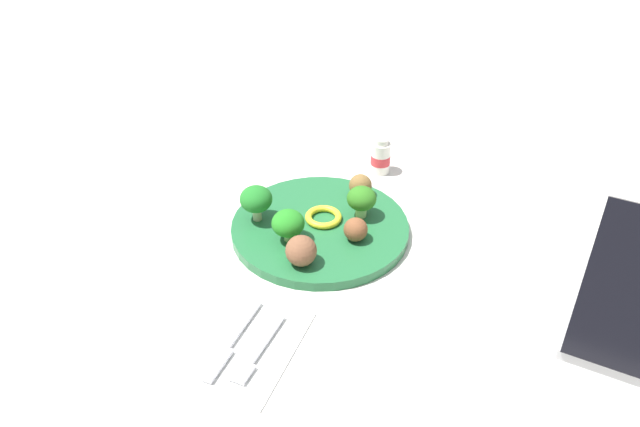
# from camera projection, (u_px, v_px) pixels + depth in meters

# --- Properties ---
(ground_plane) EXTENTS (4.00, 4.00, 0.00)m
(ground_plane) POSITION_uv_depth(u_px,v_px,m) (320.00, 232.00, 0.99)
(ground_plane) COLOR silver
(plate) EXTENTS (0.28, 0.28, 0.02)m
(plate) POSITION_uv_depth(u_px,v_px,m) (320.00, 228.00, 0.98)
(plate) COLOR #236638
(plate) RESTS_ON ground_plane
(broccoli_floret_mid_left) EXTENTS (0.05, 0.05, 0.06)m
(broccoli_floret_mid_left) POSITION_uv_depth(u_px,v_px,m) (256.00, 200.00, 0.96)
(broccoli_floret_mid_left) COLOR #ACBB84
(broccoli_floret_mid_left) RESTS_ON plate
(broccoli_floret_far_rim) EXTENTS (0.05, 0.05, 0.05)m
(broccoli_floret_far_rim) POSITION_uv_depth(u_px,v_px,m) (362.00, 199.00, 0.98)
(broccoli_floret_far_rim) COLOR #A4D07A
(broccoli_floret_far_rim) RESTS_ON plate
(broccoli_floret_back_right) EXTENTS (0.05, 0.05, 0.05)m
(broccoli_floret_back_right) POSITION_uv_depth(u_px,v_px,m) (288.00, 224.00, 0.93)
(broccoli_floret_back_right) COLOR #9BC46C
(broccoli_floret_back_right) RESTS_ON plate
(meatball_front_right) EXTENTS (0.04, 0.04, 0.04)m
(meatball_front_right) POSITION_uv_depth(u_px,v_px,m) (356.00, 229.00, 0.93)
(meatball_front_right) COLOR brown
(meatball_front_right) RESTS_ON plate
(meatball_mid_left) EXTENTS (0.05, 0.05, 0.05)m
(meatball_mid_left) POSITION_uv_depth(u_px,v_px,m) (301.00, 251.00, 0.89)
(meatball_mid_left) COLOR brown
(meatball_mid_left) RESTS_ON plate
(meatball_far_rim) EXTENTS (0.04, 0.04, 0.04)m
(meatball_far_rim) POSITION_uv_depth(u_px,v_px,m) (360.00, 185.00, 1.03)
(meatball_far_rim) COLOR brown
(meatball_far_rim) RESTS_ON plate
(pepper_ring_mid_right) EXTENTS (0.06, 0.06, 0.01)m
(pepper_ring_mid_right) POSITION_uv_depth(u_px,v_px,m) (323.00, 217.00, 0.98)
(pepper_ring_mid_right) COLOR yellow
(pepper_ring_mid_right) RESTS_ON plate
(napkin) EXTENTS (0.18, 0.13, 0.01)m
(napkin) POSITION_uv_depth(u_px,v_px,m) (247.00, 345.00, 0.79)
(napkin) COLOR white
(napkin) RESTS_ON ground_plane
(fork) EXTENTS (0.12, 0.02, 0.01)m
(fork) POSITION_uv_depth(u_px,v_px,m) (257.00, 351.00, 0.77)
(fork) COLOR silver
(fork) RESTS_ON napkin
(knife) EXTENTS (0.15, 0.02, 0.01)m
(knife) POSITION_uv_depth(u_px,v_px,m) (232.00, 343.00, 0.78)
(knife) COLOR silver
(knife) RESTS_ON napkin
(yogurt_bottle) EXTENTS (0.04, 0.04, 0.07)m
(yogurt_bottle) POSITION_uv_depth(u_px,v_px,m) (381.00, 157.00, 1.12)
(yogurt_bottle) COLOR white
(yogurt_bottle) RESTS_ON ground_plane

